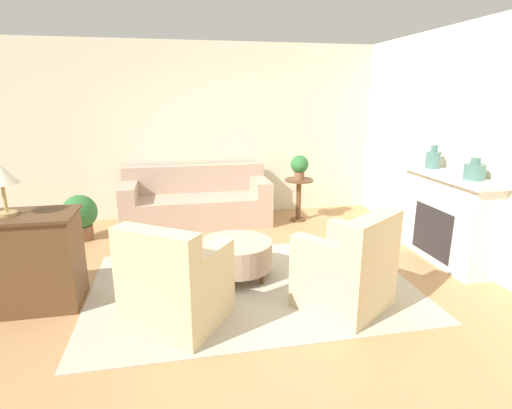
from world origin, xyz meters
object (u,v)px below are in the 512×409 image
at_px(dresser, 15,261).
at_px(side_table, 299,193).
at_px(vase_mantel_far, 474,171).
at_px(vase_mantel_near, 433,159).
at_px(couch, 197,203).
at_px(potted_plant_floor, 80,215).
at_px(armchair_right, 348,271).
at_px(ottoman_table, 236,254).
at_px(table_lamp, 1,177).
at_px(armchair_left, 174,286).
at_px(potted_plant_on_side_table, 300,166).

bearing_deg(dresser, side_table, 31.72).
relative_size(side_table, vase_mantel_far, 2.82).
bearing_deg(vase_mantel_near, couch, 148.72).
xyz_separation_m(couch, vase_mantel_near, (2.87, -1.74, 0.88)).
distance_m(couch, side_table, 1.64).
bearing_deg(potted_plant_floor, vase_mantel_far, -24.13).
bearing_deg(armchair_right, vase_mantel_far, 16.45).
height_order(ottoman_table, vase_mantel_near, vase_mantel_near).
height_order(vase_mantel_near, potted_plant_floor, vase_mantel_near).
relative_size(potted_plant_floor, table_lamp, 1.38).
bearing_deg(side_table, dresser, -148.28).
bearing_deg(dresser, armchair_left, -23.33).
bearing_deg(armchair_left, couch, 83.08).
bearing_deg(potted_plant_floor, armchair_right, -40.76).
relative_size(ottoman_table, vase_mantel_near, 2.78).
relative_size(armchair_left, vase_mantel_far, 4.25).
xyz_separation_m(armchair_left, vase_mantel_far, (3.23, 0.48, 0.81)).
height_order(ottoman_table, potted_plant_floor, potted_plant_floor).
distance_m(ottoman_table, dresser, 2.15).
bearing_deg(armchair_left, ottoman_table, 52.24).
height_order(couch, armchair_left, armchair_left).
distance_m(armchair_right, vase_mantel_far, 1.87).
distance_m(vase_mantel_near, vase_mantel_far, 0.73).
relative_size(armchair_right, side_table, 1.51).
height_order(armchair_left, vase_mantel_far, vase_mantel_far).
bearing_deg(potted_plant_on_side_table, armchair_left, -125.71).
bearing_deg(couch, vase_mantel_far, -40.70).
height_order(potted_plant_on_side_table, table_lamp, table_lamp).
height_order(vase_mantel_near, vase_mantel_far, vase_mantel_near).
bearing_deg(table_lamp, couch, 51.88).
distance_m(armchair_left, table_lamp, 1.83).
bearing_deg(vase_mantel_near, potted_plant_floor, 163.97).
distance_m(armchair_right, ottoman_table, 1.28).
height_order(couch, ottoman_table, couch).
relative_size(ottoman_table, table_lamp, 1.73).
relative_size(couch, ottoman_table, 2.81).
distance_m(vase_mantel_near, potted_plant_on_side_table, 2.01).
xyz_separation_m(armchair_right, potted_plant_floor, (-2.90, 2.50, -0.02)).
distance_m(armchair_right, dresser, 3.14).
relative_size(ottoman_table, dresser, 0.69).
relative_size(dresser, vase_mantel_near, 4.01).
xyz_separation_m(dresser, vase_mantel_far, (4.69, -0.15, 0.71)).
height_order(armchair_left, ottoman_table, armchair_left).
bearing_deg(ottoman_table, vase_mantel_near, 7.45).
relative_size(side_table, potted_plant_floor, 1.06).
distance_m(armchair_left, armchair_right, 1.61).
distance_m(dresser, vase_mantel_near, 4.78).
height_order(armchair_left, dresser, armchair_left).
xyz_separation_m(side_table, potted_plant_on_side_table, (0.00, 0.00, 0.45)).
xyz_separation_m(potted_plant_floor, table_lamp, (-0.17, -1.87, 0.92)).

